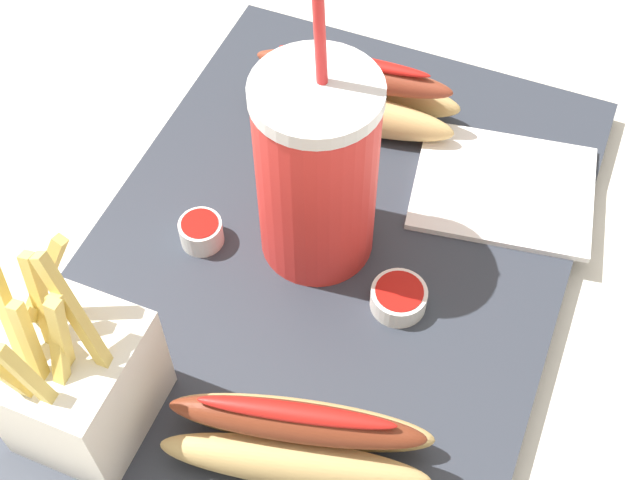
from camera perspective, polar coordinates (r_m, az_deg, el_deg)
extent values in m
cube|color=silver|center=(0.65, 0.00, -3.11)|extent=(2.40, 2.40, 0.02)
cube|color=#2D333D|center=(0.63, 0.00, -2.13)|extent=(0.49, 0.34, 0.02)
cylinder|color=red|center=(0.58, -0.22, 4.18)|extent=(0.08, 0.08, 0.15)
cylinder|color=white|center=(0.52, -0.25, 9.66)|extent=(0.08, 0.08, 0.01)
cylinder|color=red|center=(0.50, 0.01, 13.06)|extent=(0.01, 0.01, 0.07)
cube|color=white|center=(0.55, -15.48, -9.17)|extent=(0.08, 0.07, 0.09)
cube|color=#E5C660|center=(0.50, -18.96, -9.17)|extent=(0.01, 0.03, 0.05)
cube|color=#E5C660|center=(0.49, -18.42, -8.88)|extent=(0.01, 0.03, 0.06)
cube|color=#E5C660|center=(0.51, -18.36, -4.72)|extent=(0.03, 0.02, 0.06)
cube|color=#E5C660|center=(0.50, -18.29, -7.43)|extent=(0.02, 0.02, 0.08)
cube|color=#E5C660|center=(0.49, -16.84, -6.84)|extent=(0.03, 0.01, 0.06)
cube|color=#E5C660|center=(0.50, -19.70, -5.11)|extent=(0.04, 0.03, 0.07)
cube|color=#E5C660|center=(0.50, -17.78, -4.38)|extent=(0.03, 0.02, 0.08)
cube|color=#E5C660|center=(0.51, -17.99, -3.11)|extent=(0.04, 0.04, 0.08)
cube|color=#E5C660|center=(0.49, -16.65, -6.56)|extent=(0.01, 0.02, 0.09)
cube|color=#E5C660|center=(0.48, -15.65, -5.08)|extent=(0.02, 0.04, 0.08)
ellipsoid|color=tan|center=(0.71, 2.42, 9.93)|extent=(0.04, 0.17, 0.04)
ellipsoid|color=tan|center=(0.70, 1.85, 8.44)|extent=(0.04, 0.17, 0.04)
ellipsoid|color=brown|center=(0.68, 2.22, 10.92)|extent=(0.04, 0.16, 0.02)
ellipsoid|color=red|center=(0.68, 2.25, 11.72)|extent=(0.02, 0.12, 0.01)
ellipsoid|color=tan|center=(0.54, -1.25, -11.96)|extent=(0.06, 0.17, 0.04)
ellipsoid|color=tan|center=(0.53, -1.71, -14.53)|extent=(0.06, 0.17, 0.04)
ellipsoid|color=maroon|center=(0.51, -1.55, -11.93)|extent=(0.06, 0.15, 0.02)
ellipsoid|color=red|center=(0.50, -1.58, -11.32)|extent=(0.04, 0.12, 0.01)
cylinder|color=white|center=(0.63, -7.85, 0.52)|extent=(0.03, 0.03, 0.02)
cylinder|color=#B2140F|center=(0.63, -7.93, 0.95)|extent=(0.03, 0.03, 0.01)
cylinder|color=white|center=(0.60, 5.21, -3.84)|extent=(0.04, 0.04, 0.02)
cylinder|color=#B2140F|center=(0.60, 5.26, -3.52)|extent=(0.03, 0.03, 0.01)
cube|color=white|center=(0.68, 12.03, 3.40)|extent=(0.13, 0.15, 0.01)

